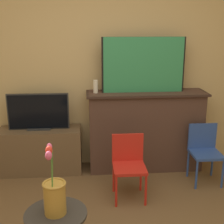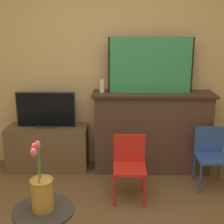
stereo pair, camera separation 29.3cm
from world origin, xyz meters
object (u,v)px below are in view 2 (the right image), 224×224
chair_red (129,163)px  chair_blue (211,153)px  vase_tulips (42,191)px  painting (151,65)px  tv_monitor (46,110)px

chair_red → chair_blue: size_ratio=1.00×
chair_red → chair_blue: bearing=16.9°
chair_red → chair_blue: same height
chair_blue → vase_tulips: 2.02m
chair_red → chair_blue: (0.91, 0.27, 0.00)m
painting → chair_red: size_ratio=1.49×
chair_red → painting: bearing=69.6°
chair_blue → vase_tulips: bearing=-140.8°
vase_tulips → tv_monitor: bearing=101.6°
vase_tulips → chair_blue: bearing=39.2°
tv_monitor → chair_blue: size_ratio=1.09×
painting → chair_blue: size_ratio=1.49×
painting → tv_monitor: 1.35m
painting → chair_blue: (0.66, -0.40, -0.91)m
tv_monitor → chair_blue: tv_monitor is taller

